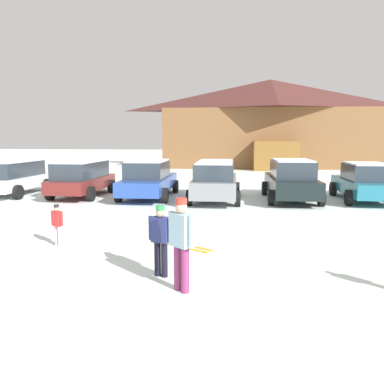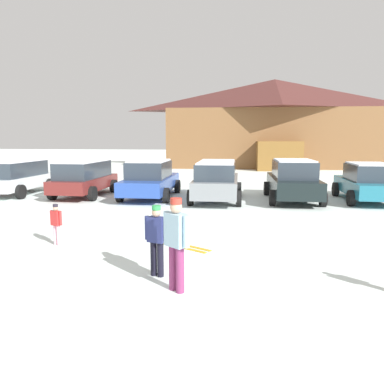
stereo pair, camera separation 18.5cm
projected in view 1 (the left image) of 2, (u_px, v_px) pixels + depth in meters
name	position (u px, v px, depth m)	size (l,w,h in m)	color
ski_lodge	(270.00, 123.00, 35.09)	(19.92, 10.33, 8.02)	brown
parked_white_suv	(14.00, 176.00, 17.63)	(2.15, 4.10, 1.63)	white
parked_maroon_van	(82.00, 177.00, 17.18)	(2.15, 4.18, 1.65)	maroon
parked_blue_hatchback	(149.00, 179.00, 16.86)	(2.20, 4.77, 1.70)	#294AA5
parked_grey_wagon	(215.00, 179.00, 16.07)	(2.15, 4.52, 1.70)	gray
parked_black_sedan	(291.00, 180.00, 16.07)	(2.22, 4.57, 1.78)	black
parked_teal_hatchback	(365.00, 182.00, 15.92)	(2.22, 4.24, 1.64)	#227087
skier_teen_in_navy_coat	(161.00, 237.00, 7.22)	(0.50, 0.30, 1.41)	black
skier_adult_in_blue_parka	(181.00, 239.00, 6.49)	(0.50, 0.44, 1.67)	#7D2E5C
skier_child_in_red_jacket	(57.00, 223.00, 9.32)	(0.36, 0.24, 1.05)	#EAB1C3
pair_of_skis	(182.00, 245.00, 9.37)	(1.60, 1.12, 0.08)	gold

